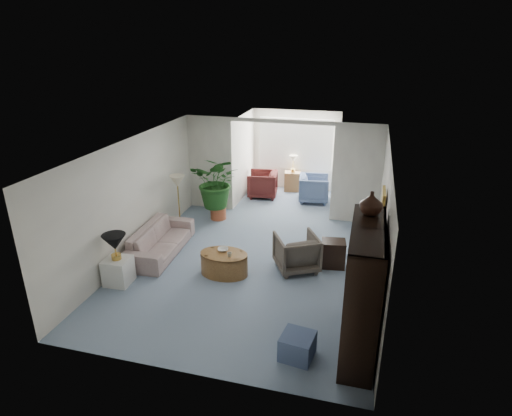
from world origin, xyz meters
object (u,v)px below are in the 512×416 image
(coffee_cup, at_px, (229,255))
(framed_picture, at_px, (384,204))
(end_table, at_px, (118,271))
(wingback_chair, at_px, (297,252))
(side_table_dark, at_px, (333,254))
(sunroom_table, at_px, (293,181))
(sofa, at_px, (161,240))
(sunroom_chair_blue, at_px, (314,189))
(entertainment_cabinet, at_px, (363,290))
(ottoman, at_px, (297,346))
(coffee_table, at_px, (224,264))
(cabinet_urn, at_px, (371,203))
(table_lamp, at_px, (114,242))
(coffee_bowl, at_px, (223,250))
(plant_pot, at_px, (218,213))
(floor_lamp, at_px, (177,181))
(sunroom_chair_maroon, at_px, (263,184))

(coffee_cup, bearing_deg, framed_picture, 6.13)
(end_table, relative_size, wingback_chair, 0.63)
(end_table, xyz_separation_m, wingback_chair, (3.15, 1.41, 0.11))
(side_table_dark, relative_size, sunroom_table, 0.96)
(sofa, height_order, sunroom_chair_blue, sunroom_chair_blue)
(sofa, height_order, coffee_cup, sofa)
(entertainment_cabinet, distance_m, ottoman, 1.25)
(end_table, bearing_deg, coffee_cup, 20.65)
(sofa, xyz_separation_m, coffee_table, (1.62, -0.51, -0.08))
(cabinet_urn, distance_m, sunroom_chair_blue, 5.97)
(sunroom_table, bearing_deg, entertainment_cabinet, -71.54)
(table_lamp, xyz_separation_m, coffee_bowl, (1.77, 0.94, -0.39))
(plant_pot, xyz_separation_m, sunroom_table, (1.44, 2.66, 0.13))
(coffee_table, bearing_deg, sofa, 162.55)
(table_lamp, relative_size, ottoman, 0.96)
(sunroom_chair_blue, bearing_deg, coffee_cup, 160.22)
(sunroom_table, bearing_deg, framed_picture, -63.89)
(ottoman, bearing_deg, floor_lamp, 133.75)
(coffee_table, xyz_separation_m, coffee_cup, (0.15, -0.10, 0.27))
(wingback_chair, height_order, sunroom_chair_blue, sunroom_chair_blue)
(floor_lamp, relative_size, coffee_bowl, 1.74)
(side_table_dark, height_order, sunroom_chair_blue, sunroom_chair_blue)
(ottoman, bearing_deg, sofa, 144.01)
(floor_lamp, relative_size, cabinet_urn, 1.03)
(coffee_table, height_order, sunroom_table, sunroom_table)
(sofa, xyz_separation_m, wingback_chair, (2.95, 0.06, 0.07))
(sofa, xyz_separation_m, ottoman, (3.42, -2.48, -0.12))
(sunroom_chair_blue, height_order, sunroom_table, sunroom_chair_blue)
(coffee_cup, bearing_deg, end_table, -159.35)
(coffee_cup, bearing_deg, plant_pot, 114.01)
(sofa, distance_m, wingback_chair, 2.95)
(sunroom_chair_maroon, bearing_deg, ottoman, 10.75)
(sunroom_table, bearing_deg, cabinet_urn, -70.17)
(framed_picture, height_order, plant_pot, framed_picture)
(sofa, relative_size, cabinet_urn, 5.90)
(wingback_chair, distance_m, ottoman, 2.59)
(coffee_cup, bearing_deg, floor_lamp, 136.07)
(wingback_chair, height_order, cabinet_urn, cabinet_urn)
(wingback_chair, xyz_separation_m, plant_pot, (-2.39, 2.04, -0.21))
(side_table_dark, bearing_deg, cabinet_urn, -72.01)
(end_table, bearing_deg, coffee_bowl, 28.04)
(framed_picture, xyz_separation_m, table_lamp, (-4.69, -1.03, -0.84))
(side_table_dark, distance_m, entertainment_cabinet, 2.54)
(side_table_dark, bearing_deg, coffee_table, -156.86)
(side_table_dark, relative_size, cabinet_urn, 1.61)
(side_table_dark, bearing_deg, entertainment_cabinet, -75.64)
(floor_lamp, xyz_separation_m, ottoman, (3.50, -3.65, -1.07))
(plant_pot, relative_size, sunroom_table, 0.68)
(floor_lamp, bearing_deg, coffee_bowl, -43.80)
(table_lamp, relative_size, sunroom_chair_maroon, 0.53)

